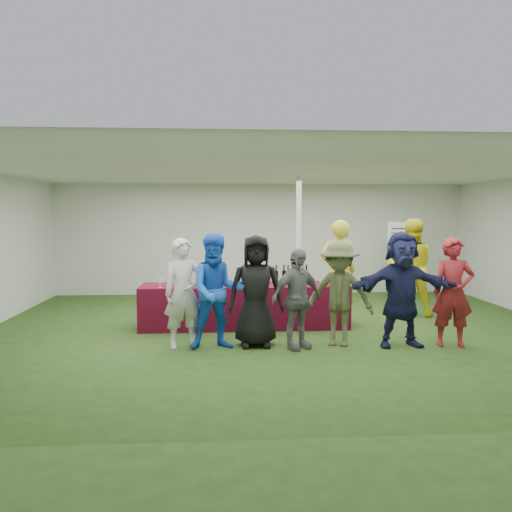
{
  "coord_description": "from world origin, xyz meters",
  "views": [
    {
      "loc": [
        -0.94,
        -8.23,
        2.01
      ],
      "look_at": [
        -0.37,
        0.39,
        1.25
      ],
      "focal_mm": 35.0,
      "sensor_mm": 36.0,
      "label": 1
    }
  ],
  "objects": [
    {
      "name": "water_bottle",
      "position": [
        -0.47,
        0.47,
        0.85
      ],
      "size": [
        0.07,
        0.07,
        0.23
      ],
      "color": "silver",
      "rests_on": "serving_table"
    },
    {
      "name": "bar_towel",
      "position": [
        0.91,
        0.44,
        0.77
      ],
      "size": [
        0.25,
        0.18,
        0.03
      ],
      "primitive_type": "cube",
      "color": "white",
      "rests_on": "serving_table"
    },
    {
      "name": "ground",
      "position": [
        0.0,
        0.0,
        0.0
      ],
      "size": [
        60.0,
        60.0,
        0.0
      ],
      "primitive_type": "plane",
      "color": "#284719",
      "rests_on": "ground"
    },
    {
      "name": "customer_0",
      "position": [
        -1.53,
        -0.87,
        0.81
      ],
      "size": [
        0.69,
        0.56,
        1.63
      ],
      "primitive_type": "imported",
      "rotation": [
        0.0,
        0.0,
        0.34
      ],
      "color": "silver",
      "rests_on": "ground"
    },
    {
      "name": "customer_2",
      "position": [
        -0.46,
        -0.87,
        0.84
      ],
      "size": [
        0.82,
        0.54,
        1.67
      ],
      "primitive_type": "imported",
      "rotation": [
        0.0,
        0.0,
        0.0
      ],
      "color": "black",
      "rests_on": "ground"
    },
    {
      "name": "tent",
      "position": [
        0.5,
        1.2,
        1.35
      ],
      "size": [
        10.0,
        10.0,
        10.0
      ],
      "color": "white",
      "rests_on": "ground"
    },
    {
      "name": "customer_5",
      "position": [
        1.72,
        -1.04,
        0.86
      ],
      "size": [
        1.61,
        0.54,
        1.73
      ],
      "primitive_type": "imported",
      "rotation": [
        0.0,
        0.0,
        0.02
      ],
      "color": "#181B41",
      "rests_on": "ground"
    },
    {
      "name": "customer_3",
      "position": [
        0.14,
        -1.06,
        0.74
      ],
      "size": [
        0.94,
        0.74,
        1.48
      ],
      "primitive_type": "imported",
      "rotation": [
        0.0,
        0.0,
        0.5
      ],
      "color": "slate",
      "rests_on": "ground"
    },
    {
      "name": "staff_pourer",
      "position": [
        1.16,
        0.73,
        0.94
      ],
      "size": [
        0.7,
        0.48,
        1.87
      ],
      "primitive_type": "imported",
      "rotation": [
        0.0,
        0.0,
        3.18
      ],
      "color": "gold",
      "rests_on": "ground"
    },
    {
      "name": "customer_1",
      "position": [
        -1.03,
        -0.98,
        0.85
      ],
      "size": [
        0.91,
        0.75,
        1.7
      ],
      "primitive_type": "imported",
      "rotation": [
        0.0,
        0.0,
        0.14
      ],
      "color": "blue",
      "rests_on": "ground"
    },
    {
      "name": "wine_glasses",
      "position": [
        -0.95,
        0.12,
        0.86
      ],
      "size": [
        2.85,
        0.15,
        0.16
      ],
      "color": "silver",
      "rests_on": "serving_table"
    },
    {
      "name": "staff_back",
      "position": [
        2.69,
        1.17,
        0.94
      ],
      "size": [
        1.05,
        0.9,
        1.88
      ],
      "primitive_type": "imported",
      "rotation": [
        0.0,
        0.0,
        2.92
      ],
      "color": "yellow",
      "rests_on": "ground"
    },
    {
      "name": "customer_4",
      "position": [
        0.8,
        -0.92,
        0.79
      ],
      "size": [
        1.15,
        0.88,
        1.58
      ],
      "primitive_type": "imported",
      "rotation": [
        0.0,
        0.0,
        -0.32
      ],
      "color": "#4B5130",
      "rests_on": "ground"
    },
    {
      "name": "wine_bottles",
      "position": [
        0.13,
        0.54,
        0.87
      ],
      "size": [
        0.85,
        0.15,
        0.32
      ],
      "color": "black",
      "rests_on": "serving_table"
    },
    {
      "name": "serving_table",
      "position": [
        -0.57,
        0.39,
        0.38
      ],
      "size": [
        3.6,
        0.8,
        0.75
      ],
      "primitive_type": "cube",
      "color": "#5A0F21",
      "rests_on": "ground"
    },
    {
      "name": "customer_6",
      "position": [
        2.48,
        -1.08,
        0.82
      ],
      "size": [
        0.66,
        0.5,
        1.63
      ],
      "primitive_type": "imported",
      "rotation": [
        0.0,
        0.0,
        -0.19
      ],
      "color": "maroon",
      "rests_on": "ground"
    },
    {
      "name": "wine_list_sign",
      "position": [
        2.99,
        2.67,
        1.32
      ],
      "size": [
        0.5,
        0.03,
        1.8
      ],
      "color": "slate",
      "rests_on": "ground"
    },
    {
      "name": "dump_bucket",
      "position": [
        1.01,
        0.17,
        0.84
      ],
      "size": [
        0.24,
        0.24,
        0.18
      ],
      "primitive_type": "cylinder",
      "color": "slate",
      "rests_on": "serving_table"
    }
  ]
}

